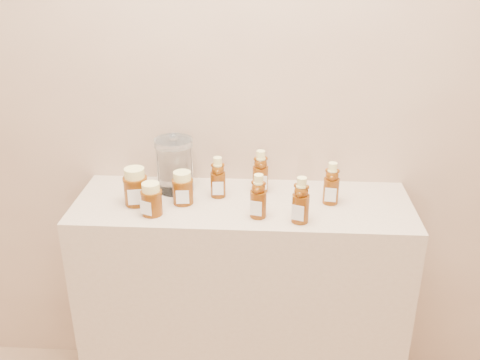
# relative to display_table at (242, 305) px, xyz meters

# --- Properties ---
(wall_back) EXTENTS (3.50, 0.02, 2.70)m
(wall_back) POSITION_rel_display_table_xyz_m (0.00, 0.20, 0.90)
(wall_back) COLOR tan
(wall_back) RESTS_ON ground
(display_table) EXTENTS (1.20, 0.40, 0.90)m
(display_table) POSITION_rel_display_table_xyz_m (0.00, 0.00, 0.00)
(display_table) COLOR tan
(display_table) RESTS_ON ground
(bear_bottle_back_left) EXTENTS (0.06, 0.06, 0.17)m
(bear_bottle_back_left) POSITION_rel_display_table_xyz_m (-0.09, 0.04, 0.54)
(bear_bottle_back_left) COLOR #582607
(bear_bottle_back_left) RESTS_ON display_table
(bear_bottle_back_mid) EXTENTS (0.07, 0.07, 0.18)m
(bear_bottle_back_mid) POSITION_rel_display_table_xyz_m (0.06, 0.10, 0.54)
(bear_bottle_back_mid) COLOR #582607
(bear_bottle_back_mid) RESTS_ON display_table
(bear_bottle_back_right) EXTENTS (0.07, 0.07, 0.17)m
(bear_bottle_back_right) POSITION_rel_display_table_xyz_m (0.31, 0.01, 0.54)
(bear_bottle_back_right) COLOR #582607
(bear_bottle_back_right) RESTS_ON display_table
(bear_bottle_front_left) EXTENTS (0.07, 0.07, 0.17)m
(bear_bottle_front_left) POSITION_rel_display_table_xyz_m (0.06, -0.10, 0.54)
(bear_bottle_front_left) COLOR #582607
(bear_bottle_front_left) RESTS_ON display_table
(bear_bottle_front_right) EXTENTS (0.08, 0.08, 0.18)m
(bear_bottle_front_right) POSITION_rel_display_table_xyz_m (0.20, -0.13, 0.54)
(bear_bottle_front_right) COLOR #582607
(bear_bottle_front_right) RESTS_ON display_table
(honey_jar_left) EXTENTS (0.10, 0.10, 0.14)m
(honey_jar_left) POSITION_rel_display_table_xyz_m (-0.37, -0.03, 0.52)
(honey_jar_left) COLOR #582607
(honey_jar_left) RESTS_ON display_table
(honey_jar_back) EXTENTS (0.08, 0.08, 0.12)m
(honey_jar_back) POSITION_rel_display_table_xyz_m (-0.21, -0.02, 0.51)
(honey_jar_back) COLOR #582607
(honey_jar_back) RESTS_ON display_table
(honey_jar_front) EXTENTS (0.10, 0.10, 0.11)m
(honey_jar_front) POSITION_rel_display_table_xyz_m (-0.30, -0.11, 0.51)
(honey_jar_front) COLOR #582607
(honey_jar_front) RESTS_ON display_table
(glass_canister) EXTENTS (0.18, 0.18, 0.22)m
(glass_canister) POSITION_rel_display_table_xyz_m (-0.25, 0.09, 0.56)
(glass_canister) COLOR white
(glass_canister) RESTS_ON display_table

